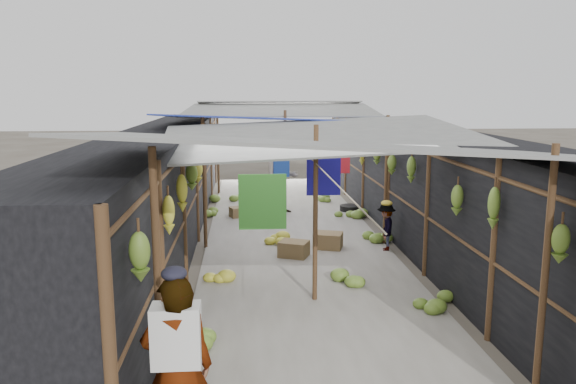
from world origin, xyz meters
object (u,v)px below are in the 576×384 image
object	(u,v)px
crate_near	(294,249)
vendor_elderly	(178,368)
black_basin	(350,208)
shopper_blue	(281,178)
vendor_seated	(386,227)

from	to	relation	value
crate_near	vendor_elderly	distance (m)	5.93
crate_near	black_basin	xyz separation A→B (m)	(1.81, 3.93, -0.08)
black_basin	shopper_blue	bearing A→B (deg)	-178.34
crate_near	shopper_blue	xyz separation A→B (m)	(0.02, 3.88, 0.75)
black_basin	vendor_seated	world-z (taller)	vendor_seated
crate_near	vendor_elderly	world-z (taller)	vendor_elderly
black_basin	vendor_seated	bearing A→B (deg)	-89.84
crate_near	vendor_seated	size ratio (longest dim) A/B	0.55
vendor_elderly	shopper_blue	world-z (taller)	shopper_blue
black_basin	shopper_blue	size ratio (longest dim) A/B	0.29
shopper_blue	black_basin	bearing A→B (deg)	-6.74
black_basin	vendor_seated	distance (m)	3.65
shopper_blue	vendor_seated	xyz separation A→B (m)	(1.79, -3.57, -0.44)
vendor_elderly	shopper_blue	xyz separation A→B (m)	(1.49, 9.58, 0.10)
black_basin	shopper_blue	xyz separation A→B (m)	(-1.78, -0.05, 0.83)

